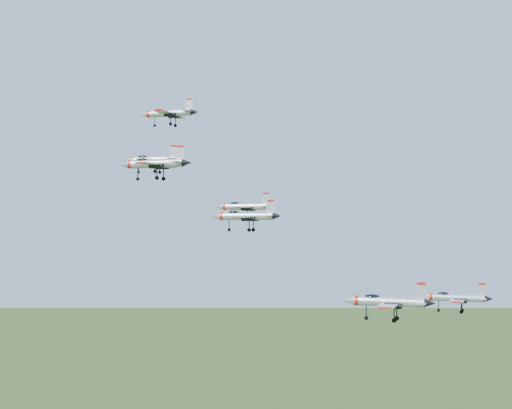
# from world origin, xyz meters

# --- Properties ---
(jet_lead) EXTENTS (12.38, 10.27, 3.31)m
(jet_lead) POSITION_xyz_m (-15.65, 17.01, 139.46)
(jet_lead) COLOR #B1B6BF
(jet_left_high) EXTENTS (11.23, 9.29, 3.00)m
(jet_left_high) POSITION_xyz_m (-13.04, 1.91, 129.12)
(jet_left_high) COLOR #B1B6BF
(jet_right_high) EXTENTS (11.50, 9.56, 3.07)m
(jet_right_high) POSITION_xyz_m (-5.48, -17.13, 126.76)
(jet_right_high) COLOR #B1B6BF
(jet_left_low) EXTENTS (10.73, 8.93, 2.87)m
(jet_left_low) POSITION_xyz_m (2.76, 3.35, 121.13)
(jet_left_low) COLOR #B1B6BF
(jet_right_low) EXTENTS (10.46, 8.68, 2.80)m
(jet_right_low) POSITION_xyz_m (7.50, -15.97, 119.32)
(jet_right_low) COLOR #B1B6BF
(jet_trail) EXTENTS (13.72, 11.44, 3.67)m
(jet_trail) POSITION_xyz_m (26.50, -6.78, 106.97)
(jet_trail) COLOR #B1B6BF
(jet_extra) EXTENTS (11.55, 9.63, 3.09)m
(jet_extra) POSITION_xyz_m (36.71, 6.03, 106.47)
(jet_extra) COLOR #B1B6BF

